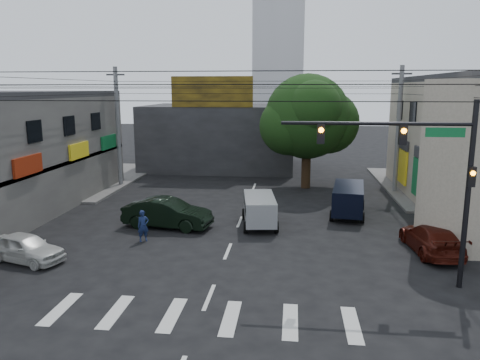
% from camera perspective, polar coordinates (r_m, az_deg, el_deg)
% --- Properties ---
extents(ground, '(160.00, 160.00, 0.00)m').
position_cam_1_polar(ground, '(20.56, -2.28, -10.55)').
color(ground, black).
rests_on(ground, ground).
extents(sidewalk_far_left, '(16.00, 16.00, 0.15)m').
position_cam_1_polar(sidewalk_far_left, '(43.07, -22.74, 0.20)').
color(sidewalk_far_left, '#514F4C').
rests_on(sidewalk_far_left, ground).
extents(corner_column, '(4.00, 4.00, 8.00)m').
position_cam_1_polar(corner_column, '(24.51, 25.58, 1.61)').
color(corner_column, gray).
rests_on(corner_column, ground).
extents(building_far, '(14.00, 10.00, 6.00)m').
position_cam_1_polar(building_far, '(45.64, -2.32, 5.34)').
color(building_far, '#232326').
rests_on(building_far, ground).
extents(billboard, '(7.00, 0.30, 2.60)m').
position_cam_1_polar(billboard, '(40.58, -3.44, 10.69)').
color(billboard, olive).
rests_on(billboard, building_far).
extents(tower_distant, '(9.00, 9.00, 44.00)m').
position_cam_1_polar(tower_distant, '(90.08, 4.83, 20.28)').
color(tower_distant, silver).
rests_on(tower_distant, ground).
extents(street_tree, '(6.40, 6.40, 8.70)m').
position_cam_1_polar(street_tree, '(35.95, 8.22, 7.63)').
color(street_tree, black).
rests_on(street_tree, ground).
extents(traffic_gantry, '(7.10, 0.35, 7.20)m').
position_cam_1_polar(traffic_gantry, '(18.73, 21.49, 1.87)').
color(traffic_gantry, black).
rests_on(traffic_gantry, ground).
extents(utility_pole_far_left, '(0.32, 0.32, 9.20)m').
position_cam_1_polar(utility_pole_far_left, '(37.50, -14.65, 6.19)').
color(utility_pole_far_left, '#59595B').
rests_on(utility_pole_far_left, ground).
extents(utility_pole_far_right, '(0.32, 0.32, 9.20)m').
position_cam_1_polar(utility_pole_far_right, '(35.81, 18.73, 5.75)').
color(utility_pole_far_right, '#59595B').
rests_on(utility_pole_far_right, ground).
extents(dark_sedan, '(3.21, 5.42, 1.61)m').
position_cam_1_polar(dark_sedan, '(26.19, -8.83, -4.02)').
color(dark_sedan, black).
rests_on(dark_sedan, ground).
extents(white_compact, '(3.64, 4.60, 1.27)m').
position_cam_1_polar(white_compact, '(23.03, -24.69, -7.50)').
color(white_compact, silver).
rests_on(white_compact, ground).
extents(maroon_sedan, '(2.72, 4.96, 1.34)m').
position_cam_1_polar(maroon_sedan, '(23.80, 22.29, -6.64)').
color(maroon_sedan, '#3D0F08').
rests_on(maroon_sedan, ground).
extents(silver_minivan, '(4.34, 2.67, 1.68)m').
position_cam_1_polar(silver_minivan, '(26.19, 2.39, -3.82)').
color(silver_minivan, '#989BA0').
rests_on(silver_minivan, ground).
extents(navy_van, '(5.01, 2.94, 1.82)m').
position_cam_1_polar(navy_van, '(29.07, 13.04, -2.45)').
color(navy_van, black).
rests_on(navy_van, ground).
extents(traffic_officer, '(0.93, 0.91, 1.60)m').
position_cam_1_polar(traffic_officer, '(24.07, -11.72, -5.51)').
color(traffic_officer, '#131F45').
rests_on(traffic_officer, ground).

